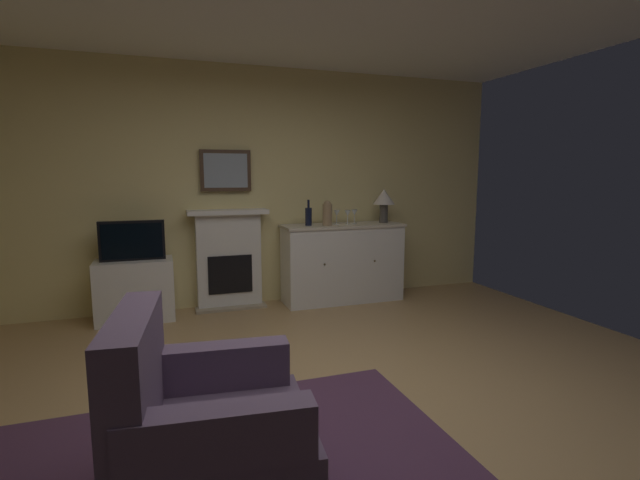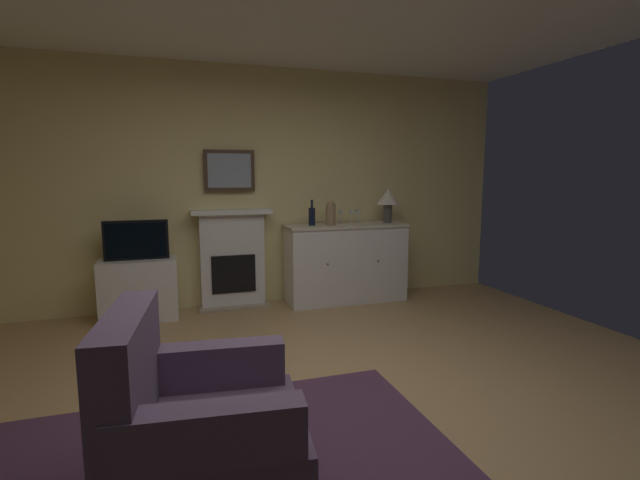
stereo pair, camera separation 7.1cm
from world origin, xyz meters
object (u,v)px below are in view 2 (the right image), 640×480
Objects in this scene: table_lamp at (388,199)px; wine_glass_right at (358,213)px; vase_decorative at (331,213)px; armchair at (196,428)px; framed_picture at (229,171)px; wine_glass_center at (351,214)px; sideboard_cabinet at (346,263)px; wine_glass_left at (340,214)px; tv_cabinet at (139,289)px; wine_bottle at (312,216)px; fireplace_unit at (232,259)px; tv_set at (136,240)px.

wine_glass_right is at bearing 178.50° from table_lamp.
vase_decorative reaches higher than armchair.
wine_glass_center is (1.33, -0.27, -0.49)m from framed_picture.
framed_picture is 3.45m from armchair.
wine_glass_left is (-0.07, 0.01, 0.58)m from sideboard_cabinet.
wine_glass_center is 2.42m from tv_cabinet.
table_lamp reaches higher than tv_cabinet.
wine_bottle reaches higher than wine_glass_left.
framed_picture is at bearing 170.23° from sideboard_cabinet.
vase_decorative is (-0.25, -0.00, 0.02)m from wine_glass_center.
tv_cabinet is at bearing -170.55° from fireplace_unit.
tv_set is at bearing 178.84° from vase_decorative.
tv_set is at bearing -169.23° from fireplace_unit.
tv_cabinet is 0.51m from tv_set.
sideboard_cabinet is 0.63m from vase_decorative.
framed_picture is (-0.00, 0.05, 0.97)m from fireplace_unit.
tv_set is (-0.97, -0.23, -0.70)m from framed_picture.
wine_glass_right is 2.52m from tv_cabinet.
framed_picture reaches higher than table_lamp.
table_lamp reaches higher than armchair.
wine_glass_left reaches higher than sideboard_cabinet.
sideboard_cabinet is 2.30m from tv_set.
framed_picture reaches higher than sideboard_cabinet.
tv_cabinet is at bearing 90.00° from tv_set.
fireplace_unit is 3.91× the size of vase_decorative.
framed_picture is at bearing 173.03° from table_lamp.
table_lamp is at bearing -1.50° from wine_glass_right.
vase_decorative reaches higher than sideboard_cabinet.
wine_glass_left is at bearing -7.70° from fireplace_unit.
tv_set reaches higher than sideboard_cabinet.
tv_set is at bearing -90.00° from tv_cabinet.
tv_set is at bearing -179.79° from sideboard_cabinet.
table_lamp is at bearing 51.40° from armchair.
framed_picture is at bearing 12.01° from tv_cabinet.
tv_cabinet is at bearing 179.91° from wine_glass_left.
wine_glass_right is 3.66m from armchair.
vase_decorative is at bearing -11.83° from fireplace_unit.
fireplace_unit is 1.53m from wine_glass_right.
fireplace_unit is 0.97m from framed_picture.
wine_bottle is (0.88, -0.23, -0.51)m from framed_picture.
table_lamp is at bearing -6.97° from framed_picture.
fireplace_unit is 1.47× the size of tv_cabinet.
wine_glass_right is (0.15, 0.01, 0.58)m from sideboard_cabinet.
sideboard_cabinet is at bearing 0.21° from tv_set.
wine_glass_left is (1.22, -0.21, -0.49)m from framed_picture.
wine_glass_left is 2.31m from tv_cabinet.
framed_picture is 0.73× the size of tv_cabinet.
wine_glass_right is at bearing -0.49° from wine_glass_left.
wine_glass_right is (0.22, -0.00, 0.00)m from wine_glass_left.
fireplace_unit is 1.02m from tv_cabinet.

